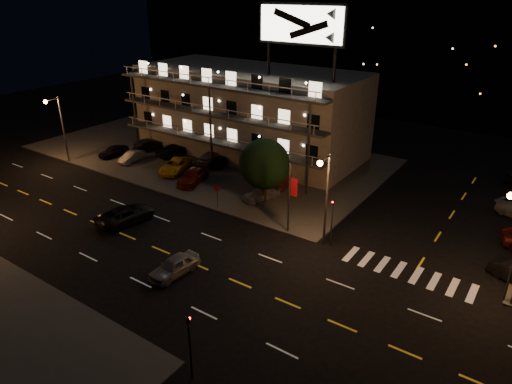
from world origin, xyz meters
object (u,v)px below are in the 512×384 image
Objects in this scene: road_car_east at (174,266)px; lot_car_7 at (212,158)px; lot_car_2 at (175,166)px; road_car_west at (126,214)px; lot_car_4 at (261,193)px; tree at (264,165)px.

lot_car_7 is at bearing 127.36° from road_car_east.
lot_car_2 reaches higher than road_car_west.
lot_car_7 is at bearing 49.21° from lot_car_2.
road_car_east is at bearing -58.86° from lot_car_4.
lot_car_4 is at bearing -22.62° from lot_car_2.
lot_car_4 is 11.74m from lot_car_7.
tree is 1.30× the size of lot_car_7.
tree is 3.16m from lot_car_4.
road_car_west is at bearing -87.13° from lot_car_2.
lot_car_7 is (-11.01, 5.27, -3.08)m from tree.
tree reaches higher than lot_car_2.
tree is 1.65× the size of lot_car_4.
lot_car_4 is 0.93× the size of road_car_east.
lot_car_4 is 14.37m from road_car_east.
road_car_west is (-7.58, -10.68, -0.05)m from lot_car_4.
lot_car_4 is (12.30, -0.60, -0.04)m from lot_car_2.
lot_car_2 is 1.31× the size of lot_car_4.
lot_car_7 is 22.96m from road_car_east.
road_car_east is at bearing 112.68° from lot_car_7.
lot_car_4 is at bearing 155.38° from tree.
lot_car_2 is at bearing 59.09° from lot_car_7.
tree is 13.57m from road_car_west.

